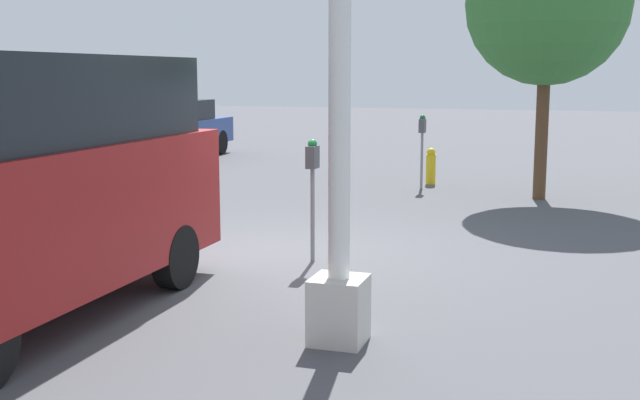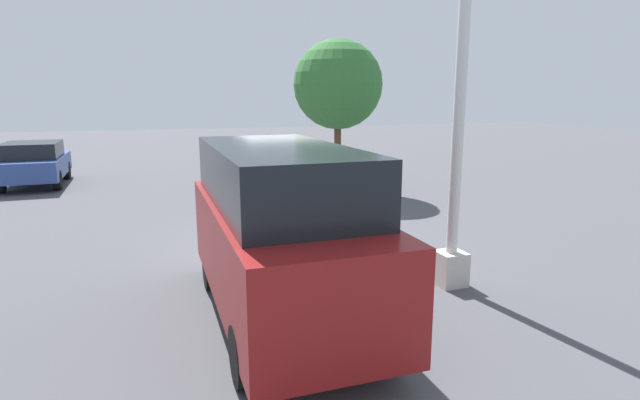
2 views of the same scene
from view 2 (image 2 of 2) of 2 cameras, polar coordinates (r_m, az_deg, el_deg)
The scene contains 8 objects.
ground_plane at distance 10.23m, azimuth -2.01°, elevation -5.27°, with size 80.00×80.00×0.00m, color #4C4C51.
parking_meter_near at distance 9.96m, azimuth 1.24°, elevation 0.62°, with size 0.20×0.11×1.45m.
parking_meter_far at distance 15.98m, azimuth -6.16°, elevation 4.66°, with size 0.20×0.11×1.41m.
lamp_post at distance 7.98m, azimuth 15.31°, elevation 4.05°, with size 0.44×0.44×5.66m.
parked_van at distance 6.68m, azimuth -4.52°, elevation -3.36°, with size 4.66×1.83×2.36m.
car_distant at distance 19.55m, azimuth -29.86°, elevation 3.72°, with size 3.89×1.91×1.50m.
street_tree at distance 15.95m, azimuth 2.07°, elevation 13.01°, with size 2.78×2.78×4.75m.
fire_hydrant at distance 16.77m, azimuth -6.46°, elevation 2.63°, with size 0.19×0.19×0.73m.
Camera 2 is at (9.36, -2.83, 2.98)m, focal length 28.00 mm.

